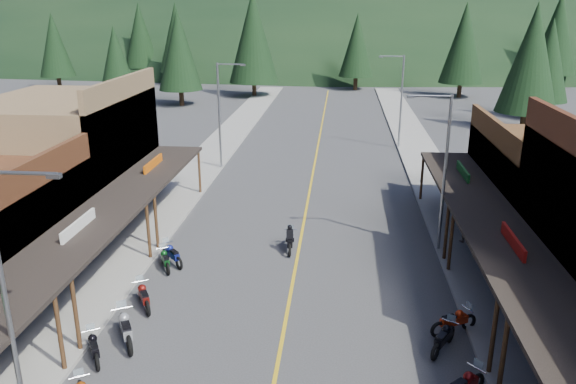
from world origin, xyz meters
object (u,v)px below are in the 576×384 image
(streetlight_3, at_px, (400,97))
(bike_west_10, at_px, (172,254))
(pine_10, at_px, (179,50))
(pedestrian_east_b, at_px, (465,227))
(pine_11, at_px, (532,58))
(bike_west_7, at_px, (126,327))
(streetlight_2, at_px, (442,167))
(streetlight_1, at_px, (221,111))
(pine_7, at_px, (140,35))
(bike_east_7, at_px, (443,337))
(pine_9, at_px, (549,60))
(pine_2, at_px, (253,37))
(pine_1, at_px, (177,37))
(shop_east_3, at_px, (557,188))
(pine_8, at_px, (116,65))
(streetlight_0, at_px, (9,293))
(bike_west_6, at_px, (94,347))
(pine_3, at_px, (357,45))
(bike_east_8, at_px, (454,320))
(shop_west_3, at_px, (68,158))
(bike_west_9, at_px, (165,259))
(pine_4, at_px, (464,43))
(pine_0, at_px, (55,45))
(pine_5, at_px, (557,33))
(rider_on_bike, at_px, (290,240))
(bike_west_8, at_px, (144,295))

(streetlight_3, distance_m, bike_west_10, 28.25)
(pine_10, distance_m, pedestrian_east_b, 49.21)
(pine_11, height_order, bike_west_7, pine_11)
(streetlight_2, bearing_deg, streetlight_1, 134.80)
(pine_7, bearing_deg, bike_east_7, -63.78)
(pedestrian_east_b, bearing_deg, pine_9, -111.40)
(pine_2, bearing_deg, pine_7, 140.71)
(pedestrian_east_b, bearing_deg, bike_west_10, 16.55)
(bike_west_7, bearing_deg, pine_7, 79.89)
(bike_west_7, bearing_deg, streetlight_2, 8.10)
(pine_1, xyz_separation_m, bike_east_7, (29.87, -70.91, -6.67))
(pine_9, bearing_deg, shop_east_3, -106.91)
(pine_8, height_order, pine_11, pine_11)
(streetlight_0, height_order, bike_west_6, streetlight_0)
(pine_2, bearing_deg, pine_3, 29.74)
(shop_east_3, relative_size, pine_8, 1.09)
(streetlight_2, relative_size, bike_west_10, 3.99)
(streetlight_3, relative_size, pine_1, 0.64)
(bike_east_8, bearing_deg, pine_3, 154.40)
(pedestrian_east_b, bearing_deg, pine_11, -109.71)
(shop_west_3, xyz_separation_m, pine_2, (3.78, 46.70, 4.47))
(pedestrian_east_b, bearing_deg, streetlight_3, -83.78)
(shop_east_3, height_order, pine_1, pine_1)
(bike_east_7, bearing_deg, bike_east_8, 95.03)
(bike_east_8, bearing_deg, bike_west_7, -109.28)
(pine_10, bearing_deg, bike_west_9, -75.35)
(streetlight_3, relative_size, bike_west_10, 3.99)
(pine_4, bearing_deg, shop_west_3, -123.13)
(streetlight_3, bearing_deg, bike_east_7, -92.00)
(pine_0, distance_m, pine_11, 64.63)
(streetlight_3, relative_size, bike_east_7, 4.04)
(pine_5, bearing_deg, rider_on_bike, -118.02)
(bike_west_9, bearing_deg, pine_7, 82.60)
(streetlight_1, height_order, bike_east_8, streetlight_1)
(pine_3, xyz_separation_m, pine_8, (-26.00, -26.00, -0.51))
(pine_5, distance_m, bike_east_8, 77.18)
(pine_2, xyz_separation_m, bike_east_7, (15.87, -58.91, -7.42))
(shop_east_3, height_order, pine_2, pine_2)
(pine_0, height_order, bike_west_10, pine_0)
(streetlight_0, distance_m, pine_1, 77.94)
(bike_east_7, bearing_deg, pine_11, 101.23)
(shop_east_3, relative_size, bike_west_7, 4.64)
(pine_11, relative_size, pedestrian_east_b, 7.69)
(pine_9, bearing_deg, bike_west_10, -126.94)
(streetlight_2, relative_size, pine_10, 0.69)
(pine_5, bearing_deg, streetlight_0, -117.70)
(pine_8, bearing_deg, pine_2, 56.31)
(pine_11, bearing_deg, bike_east_8, -109.75)
(pine_2, bearing_deg, bike_west_8, -85.91)
(shop_west_3, bearing_deg, pine_9, 41.73)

